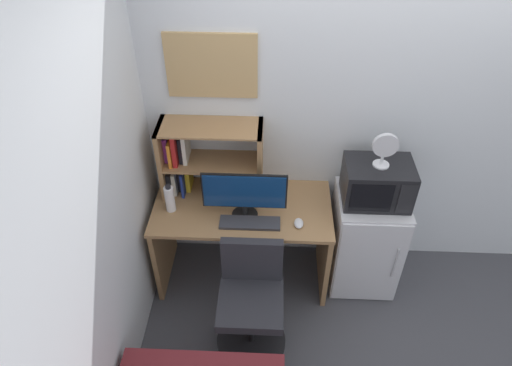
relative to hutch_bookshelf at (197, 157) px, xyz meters
name	(u,v)px	position (x,y,z in m)	size (l,w,h in m)	color
wall_back	(432,121)	(1.64, 0.15, 0.26)	(6.40, 0.04, 2.60)	silver
wall_left	(57,306)	(-0.38, -1.47, 0.26)	(0.04, 4.40, 2.60)	silver
desk	(243,229)	(0.33, -0.19, -0.52)	(1.29, 0.64, 0.75)	#997047
hutch_bookshelf	(197,157)	(0.00, 0.00, 0.00)	(0.72, 0.29, 0.56)	#997047
monitor	(244,193)	(0.36, -0.28, -0.09)	(0.58, 0.18, 0.37)	black
keyboard	(250,223)	(0.40, -0.36, -0.28)	(0.42, 0.13, 0.02)	#333338
computer_mouse	(299,223)	(0.73, -0.36, -0.28)	(0.06, 0.10, 0.03)	silver
water_bottle	(170,199)	(-0.17, -0.24, -0.19)	(0.07, 0.07, 0.22)	silver
mini_fridge	(365,240)	(1.26, -0.16, -0.63)	(0.50, 0.52, 0.84)	silver
microwave	(377,183)	(1.26, -0.16, -0.06)	(0.46, 0.34, 0.30)	black
desk_fan	(385,148)	(1.26, -0.16, 0.23)	(0.17, 0.11, 0.25)	silver
desk_chair	(251,304)	(0.42, -0.76, -0.66)	(0.49, 0.49, 0.85)	black
wall_corkboard	(211,66)	(0.13, 0.12, 0.64)	(0.60, 0.02, 0.44)	tan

